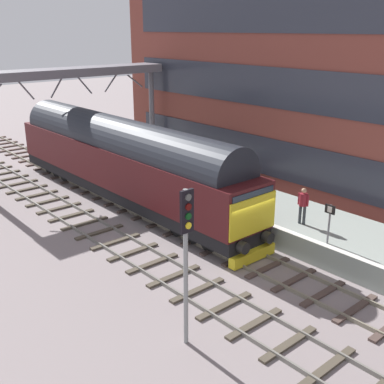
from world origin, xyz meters
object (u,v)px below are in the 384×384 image
at_px(platform_number_sign, 329,218).
at_px(waiting_passenger, 303,203).
at_px(diesel_locomotive, 122,158).
at_px(signal_post_near, 186,247).

height_order(platform_number_sign, waiting_passenger, waiting_passenger).
distance_m(diesel_locomotive, signal_post_near, 13.22).
xyz_separation_m(diesel_locomotive, platform_number_sign, (1.94, -11.83, -0.38)).
distance_m(platform_number_sign, waiting_passenger, 2.12).
bearing_deg(waiting_passenger, diesel_locomotive, 5.92).
xyz_separation_m(signal_post_near, platform_number_sign, (7.50, 0.14, -1.12)).
bearing_deg(waiting_passenger, platform_number_sign, 144.97).
relative_size(diesel_locomotive, waiting_passenger, 11.92).
relative_size(diesel_locomotive, platform_number_sign, 11.93).
bearing_deg(signal_post_near, platform_number_sign, 1.08).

